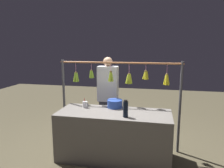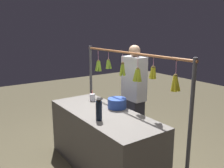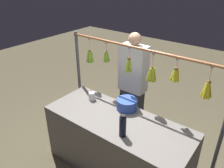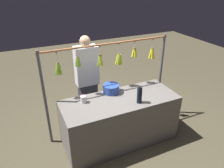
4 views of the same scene
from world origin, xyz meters
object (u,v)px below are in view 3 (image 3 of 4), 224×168
object	(u,v)px
blue_bucket	(127,104)
drink_cup	(92,96)
vendor_person	(132,88)
water_bottle	(123,126)

from	to	relation	value
blue_bucket	drink_cup	bearing A→B (deg)	11.45
drink_cup	vendor_person	size ratio (longest dim) A/B	0.10
blue_bucket	drink_cup	size ratio (longest dim) A/B	1.63
water_bottle	drink_cup	xyz separation A→B (m)	(0.76, -0.36, -0.07)
blue_bucket	vendor_person	size ratio (longest dim) A/B	0.16
water_bottle	drink_cup	distance (m)	0.85
water_bottle	blue_bucket	world-z (taller)	water_bottle
blue_bucket	water_bottle	bearing A→B (deg)	119.15
water_bottle	vendor_person	size ratio (longest dim) A/B	0.16
water_bottle	vendor_person	xyz separation A→B (m)	(0.49, -0.96, -0.11)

